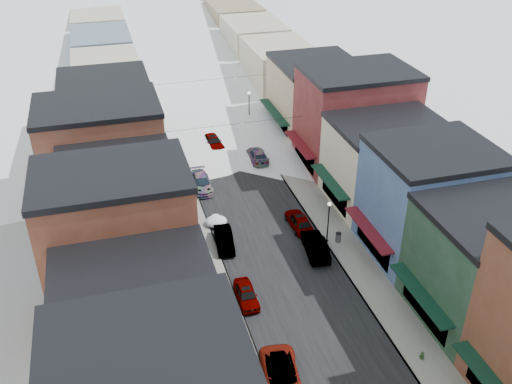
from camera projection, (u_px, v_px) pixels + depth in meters
road at (201, 110)px, 82.55m from camera, size 10.00×160.00×0.01m
sidewalk_left at (155, 114)px, 80.97m from camera, size 3.20×160.00×0.15m
sidewalk_right at (245, 105)px, 84.07m from camera, size 3.20×160.00×0.15m
curb_left at (166, 113)px, 81.33m from camera, size 0.10×160.00×0.15m
curb_right at (235, 106)px, 83.70m from camera, size 0.10×160.00×0.15m
bldg_l_cream at (139, 328)px, 37.66m from camera, size 11.30×8.20×9.50m
bldg_l_brick_near at (120, 243)px, 43.41m from camera, size 12.30×8.20×12.50m
bldg_l_grayblue at (121, 205)px, 51.47m from camera, size 11.30×9.20×9.00m
bldg_l_brick_far at (103, 153)px, 58.19m from camera, size 13.30×9.20×11.00m
bldg_l_tan at (108, 119)px, 66.97m from camera, size 11.30×11.20×10.00m
bldg_r_green at (489, 265)px, 43.44m from camera, size 11.30×9.20×9.50m
bldg_r_blue at (428, 201)px, 50.65m from camera, size 11.30×9.20×10.50m
bldg_r_cream at (386, 162)px, 58.61m from camera, size 12.30×9.20×9.00m
bldg_r_brick_far at (355, 118)px, 65.56m from camera, size 13.30×9.20×11.50m
bldg_r_tan at (315, 96)px, 74.12m from camera, size 11.30×11.20×9.50m
distant_blocks at (175, 40)px, 99.60m from camera, size 34.00×55.00×8.00m
overhead_cables at (218, 100)px, 69.05m from camera, size 16.40×15.04×0.04m
car_white_suv at (282, 376)px, 39.23m from camera, size 3.26×5.79×1.53m
car_silver_sedan at (246, 294)px, 46.71m from camera, size 1.67×4.01×1.36m
car_dark_hatch at (224, 240)px, 53.32m from camera, size 2.01×4.60×1.47m
car_silver_wagon at (201, 183)px, 62.63m from camera, size 2.19×5.18×1.49m
car_green_sedan at (315, 246)px, 52.30m from camera, size 2.40×5.25×1.67m
car_gray_suv at (299, 221)px, 56.02m from camera, size 1.88×4.52×1.53m
car_black_sedan at (258, 155)px, 68.39m from camera, size 2.17×5.03×1.44m
car_lane_silver at (213, 141)px, 71.48m from camera, size 2.49×5.08×1.67m
car_lane_white at (191, 75)px, 93.25m from camera, size 2.89×5.74×1.56m
trash_can at (338, 237)px, 53.82m from camera, size 0.55×0.55×0.94m
streetlamp_near at (329, 217)px, 52.76m from camera, size 0.36×0.36×4.30m
streetlamp_far at (249, 104)px, 75.95m from camera, size 0.40×0.40×4.83m
planter_far at (422, 356)px, 41.29m from camera, size 0.36×0.36×0.59m
snow_pile_mid at (216, 221)px, 56.57m from camera, size 2.19×2.54×0.92m
snow_pile_far at (191, 174)px, 65.07m from camera, size 2.06×2.47×0.87m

